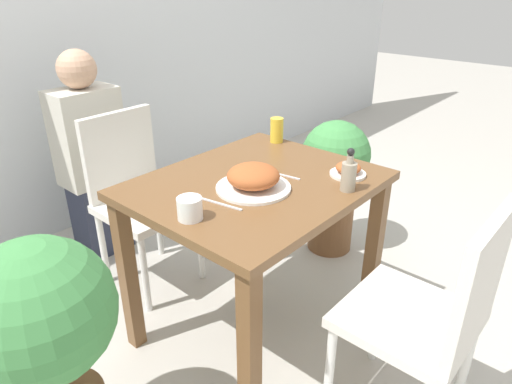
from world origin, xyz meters
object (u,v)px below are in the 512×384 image
object	(u,v)px
potted_plant_right	(334,174)
juice_glass	(277,130)
chair_far	(137,191)
potted_plant_left	(46,337)
chair_near	(433,312)
sauce_bottle	(349,175)
drink_cup	(190,208)
food_plate	(253,179)
side_plate	(348,170)
person_figure	(92,159)

from	to	relation	value
potted_plant_right	juice_glass	bearing A→B (deg)	166.13
chair_far	potted_plant_right	world-z (taller)	chair_far
potted_plant_left	chair_near	bearing A→B (deg)	-41.77
sauce_bottle	potted_plant_right	distance (m)	0.87
drink_cup	sauce_bottle	world-z (taller)	sauce_bottle
food_plate	sauce_bottle	world-z (taller)	sauce_bottle
potted_plant_left	potted_plant_right	distance (m)	1.72
food_plate	side_plate	world-z (taller)	food_plate
food_plate	sauce_bottle	bearing A→B (deg)	-50.26
chair_near	side_plate	world-z (taller)	chair_near
drink_cup	food_plate	bearing A→B (deg)	-1.04
juice_glass	potted_plant_right	world-z (taller)	juice_glass
side_plate	potted_plant_left	bearing A→B (deg)	166.06
food_plate	person_figure	bearing A→B (deg)	90.64
chair_near	potted_plant_left	distance (m)	1.21
side_plate	person_figure	bearing A→B (deg)	104.80
person_figure	side_plate	bearing A→B (deg)	-75.20
juice_glass	sauce_bottle	bearing A→B (deg)	-114.79
chair_near	sauce_bottle	world-z (taller)	sauce_bottle
juice_glass	person_figure	size ratio (longest dim) A/B	0.10
sauce_bottle	potted_plant_left	distance (m)	1.15
chair_far	potted_plant_left	size ratio (longest dim) A/B	1.05
chair_far	potted_plant_left	world-z (taller)	chair_far
side_plate	drink_cup	xyz separation A→B (m)	(-0.67, 0.21, 0.01)
food_plate	potted_plant_right	bearing A→B (deg)	11.15
side_plate	juice_glass	bearing A→B (deg)	74.67
potted_plant_right	person_figure	xyz separation A→B (m)	(-0.91, 1.01, 0.10)
juice_glass	food_plate	bearing A→B (deg)	-150.34
sauce_bottle	potted_plant_right	size ratio (longest dim) A/B	0.22
drink_cup	potted_plant_left	xyz separation A→B (m)	(-0.51, 0.08, -0.25)
chair_far	side_plate	distance (m)	1.09
chair_far	food_plate	xyz separation A→B (m)	(0.01, -0.79, 0.29)
side_plate	potted_plant_right	xyz separation A→B (m)	(0.54, 0.38, -0.30)
juice_glass	potted_plant_left	bearing A→B (deg)	-171.78
food_plate	side_plate	size ratio (longest dim) A/B	1.96
food_plate	juice_glass	size ratio (longest dim) A/B	2.42
chair_near	drink_cup	size ratio (longest dim) A/B	10.48
side_plate	person_figure	xyz separation A→B (m)	(-0.37, 1.39, -0.20)
person_figure	food_plate	bearing A→B (deg)	-89.36
juice_glass	chair_far	bearing A→B (deg)	134.21
chair_near	potted_plant_left	xyz separation A→B (m)	(-0.90, 0.80, 0.04)
drink_cup	potted_plant_right	bearing A→B (deg)	8.02
juice_glass	sauce_bottle	distance (m)	0.61
side_plate	potted_plant_left	world-z (taller)	potted_plant_left
juice_glass	sauce_bottle	world-z (taller)	sauce_bottle
potted_plant_right	drink_cup	bearing A→B (deg)	-171.98
food_plate	potted_plant_left	world-z (taller)	potted_plant_left
drink_cup	side_plate	bearing A→B (deg)	-17.45
side_plate	potted_plant_right	size ratio (longest dim) A/B	0.19
juice_glass	potted_plant_left	world-z (taller)	juice_glass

